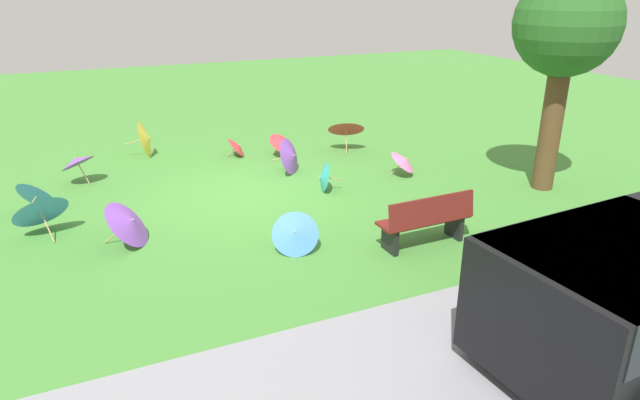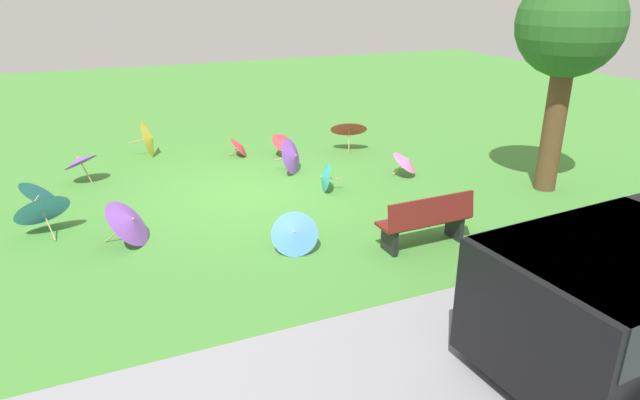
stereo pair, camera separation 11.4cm
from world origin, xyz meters
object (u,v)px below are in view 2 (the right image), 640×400
Objects in this scene: parasol_red_2 at (240,146)px; parasol_blue_1 at (294,233)px; parasol_teal_0 at (324,177)px; parasol_purple_0 at (79,160)px; park_bench at (426,221)px; parasol_red_5 at (284,142)px; parasol_purple_3 at (293,156)px; parasol_yellow_0 at (150,138)px; parasol_red_0 at (349,127)px; shade_tree at (569,30)px; parasol_purple_2 at (130,221)px; parasol_blue_2 at (41,192)px; parasol_blue_0 at (41,207)px; parasol_pink_1 at (406,161)px.

parasol_blue_1 is (0.67, 5.50, 0.08)m from parasol_red_2.
parasol_purple_0 is at bearing -29.49° from parasol_teal_0.
park_bench is 7.57m from parasol_purple_0.
parasol_blue_1 is (-3.03, 4.96, -0.17)m from parasol_purple_0.
parasol_purple_3 is at bearing 78.76° from parasol_red_5.
parasol_red_0 is at bearing 162.39° from parasol_yellow_0.
shade_tree is at bearing 137.07° from parasol_red_2.
shade_tree is 3.94× the size of parasol_purple_2.
park_bench is 1.46× the size of parasol_purple_2.
parasol_purple_3 is at bearing 111.88° from parasol_red_2.
parasol_red_0 is 7.26m from parasol_blue_2.
shade_tree reaches higher than parasol_red_2.
parasol_blue_2 is at bearing -43.34° from parasol_blue_1.
parasol_yellow_0 is (7.26, -5.75, -2.76)m from shade_tree.
parasol_purple_2 is at bearing -30.61° from parasol_blue_1.
shade_tree reaches higher than parasol_purple_3.
parasol_purple_0 is 2.19m from parasol_yellow_0.
parasol_blue_2 reaches higher than parasol_blue_1.
park_bench is 1.59× the size of parasol_purple_0.
parasol_purple_2 is (3.92, 0.97, 0.08)m from parasol_teal_0.
parasol_yellow_0 is at bearing -53.96° from parasol_teal_0.
park_bench is 1.43× the size of parasol_blue_0.
parasol_blue_2 is at bearing 15.35° from parasol_red_5.
parasol_teal_0 is 4.04m from parasol_purple_2.
parasol_blue_1 is at bearing 121.42° from parasol_purple_0.
parasol_purple_3 reaches higher than parasol_blue_1.
parasol_pink_1 is (-3.63, -2.50, 0.03)m from parasol_blue_1.
parasol_purple_0 is 1.05× the size of parasol_yellow_0.
parasol_red_0 reaches higher than parasol_purple_2.
parasol_yellow_0 is (1.37, -6.39, 0.12)m from parasol_blue_1.
park_bench reaches higher than parasol_teal_0.
parasol_blue_0 is (7.08, 2.44, -0.14)m from parasol_red_0.
parasol_red_5 is (1.71, -0.15, -0.25)m from parasol_red_0.
shade_tree is at bearing -161.21° from park_bench.
parasol_red_2 is 0.80× the size of parasol_pink_1.
parasol_pink_1 reaches higher than parasol_red_2.
shade_tree is 5.29× the size of parasol_red_5.
parasol_purple_0 is at bearing 0.98° from parasol_red_5.
parasol_purple_2 is at bearing 13.89° from parasol_teal_0.
parasol_red_0 reaches higher than parasol_purple_3.
parasol_purple_0 reaches higher than parasol_red_5.
parasol_purple_2 is 6.09m from parasol_pink_1.
parasol_yellow_0 reaches higher than parasol_blue_2.
parasol_red_0 reaches higher than parasol_red_2.
parasol_purple_0 is 0.90× the size of parasol_blue_0.
parasol_red_0 is at bearing -103.54° from park_bench.
parasol_pink_1 is 0.90× the size of parasol_yellow_0.
parasol_yellow_0 is at bearing -101.18° from parasol_purple_2.
parasol_pink_1 is (-7.39, 1.05, -0.00)m from parasol_blue_2.
parasol_blue_2 is at bearing 23.70° from parasol_red_2.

